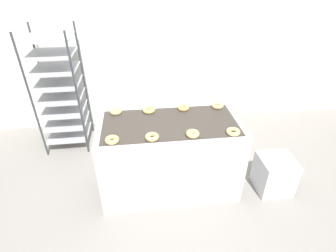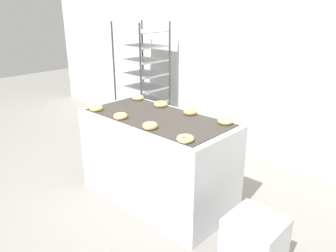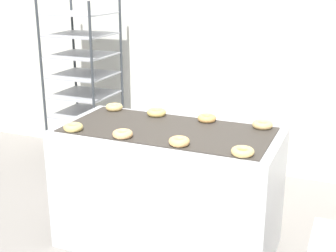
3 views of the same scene
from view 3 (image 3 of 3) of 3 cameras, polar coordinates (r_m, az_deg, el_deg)
The scene contains 11 objects.
wall_back at distance 4.34m, azimuth 7.95°, elevation 12.47°, with size 8.00×0.05×2.80m.
fryer_machine at distance 3.20m, azimuth 0.00°, elevation -7.59°, with size 1.45×0.71×0.85m.
baking_rack_cart at distance 4.50m, azimuth -10.23°, elevation 4.97°, with size 0.56×0.55×1.60m.
donut_near_left at distance 3.06m, azimuth -11.48°, elevation -0.14°, with size 0.13×0.13×0.04m, color #D5BB69.
donut_near_midleft at distance 2.89m, azimuth -5.56°, elevation -0.97°, with size 0.13×0.13×0.04m, color #E6B071.
donut_near_midright at distance 2.74m, azimuth 1.37°, elevation -1.90°, with size 0.12×0.12×0.05m, color #E8B36B.
donut_near_right at distance 2.63m, azimuth 9.08°, elevation -3.09°, with size 0.13×0.13×0.04m, color #E5BE70.
donut_far_left at distance 3.49m, azimuth -6.58°, elevation 2.31°, with size 0.13×0.13×0.04m, color #E3BC70.
donut_far_midleft at distance 3.33m, azimuth -1.41°, elevation 1.66°, with size 0.14×0.14×0.04m, color #DDBD64.
donut_far_midright at distance 3.20m, azimuth 4.76°, elevation 0.96°, with size 0.13×0.13×0.04m, color #E0A65B.
donut_far_right at distance 3.12m, azimuth 11.44°, elevation 0.17°, with size 0.13×0.13×0.04m, color tan.
Camera 3 is at (1.11, -2.06, 1.80)m, focal length 50.00 mm.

